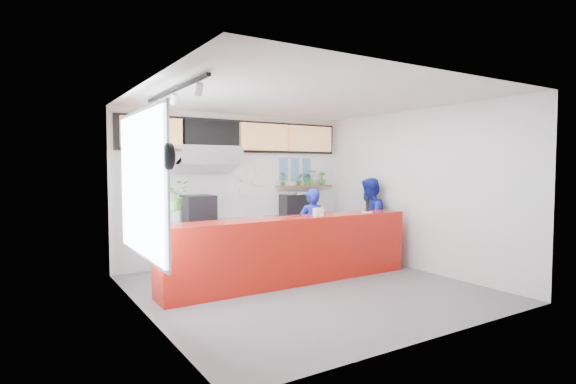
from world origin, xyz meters
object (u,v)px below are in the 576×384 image
espresso_machine (298,205)px  staff_center (311,229)px  pepper_mill (367,204)px  service_counter (292,250)px  staff_right (369,220)px  panini_oven (198,208)px

espresso_machine → staff_center: staff_center is taller
espresso_machine → pepper_mill: bearing=-71.3°
service_counter → staff_right: staff_right is taller
service_counter → staff_center: size_ratio=2.94×
staff_center → panini_oven: bearing=-31.7°
staff_center → service_counter: bearing=39.3°
espresso_machine → staff_center: 1.33m
staff_right → service_counter: bearing=-14.5°
espresso_machine → staff_center: (-0.47, -1.19, -0.35)m
panini_oven → espresso_machine: panini_oven is taller
service_counter → staff_center: 1.04m
service_counter → panini_oven: size_ratio=8.12×
service_counter → pepper_mill: size_ratio=17.31×
panini_oven → pepper_mill: bearing=-35.4°
panini_oven → staff_right: 3.40m
service_counter → staff_right: size_ratio=2.64×
espresso_machine → pepper_mill: pepper_mill is taller
pepper_mill → service_counter: bearing=177.5°
service_counter → staff_center: staff_center is taller
service_counter → staff_right: bearing=14.1°
pepper_mill → panini_oven: bearing=143.6°
panini_oven → staff_right: bearing=-20.6°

